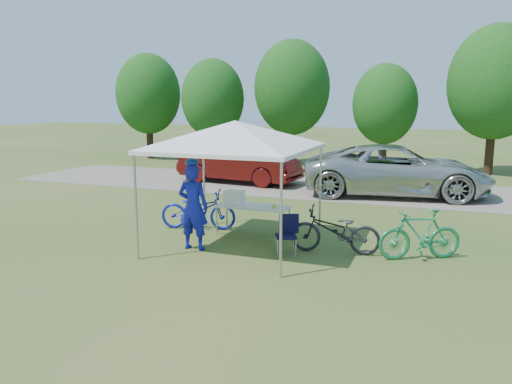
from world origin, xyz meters
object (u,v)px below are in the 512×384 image
cyclist (193,207)px  minivan (397,170)px  folding_table (253,208)px  cooler (234,197)px  folding_chair (287,231)px  bike_green (420,235)px  bike_blue (198,210)px  bike_dark (335,231)px  sedan (239,162)px

cyclist → minivan: size_ratio=0.30×
folding_table → cooler: size_ratio=3.71×
cyclist → minivan: cyclist is taller
cooler → cyclist: bearing=-100.6°
folding_table → folding_chair: bearing=-43.4°
folding_chair → bike_green: 2.65m
folding_table → bike_green: bearing=-8.8°
bike_blue → minivan: (4.17, 6.30, 0.37)m
bike_dark → sedan: (-5.33, 7.73, 0.32)m
bike_green → bike_dark: bearing=-110.0°
bike_dark → minivan: size_ratio=0.31×
folding_chair → cooler: bearing=122.5°
bike_blue → sedan: sedan is taller
bike_green → minivan: (-1.07, 6.91, 0.35)m
sedan → bike_green: bearing=-130.3°
cooler → minivan: minivan is taller
bike_blue → sedan: bearing=1.4°
folding_table → cyclist: bearing=-116.4°
folding_chair → bike_dark: bike_dark is taller
cyclist → bike_blue: size_ratio=0.98×
folding_table → bike_blue: 1.46m
folding_chair → minivan: (1.52, 7.45, 0.38)m
bike_blue → bike_dark: size_ratio=1.01×
folding_table → bike_blue: bike_blue is taller
folding_table → bike_blue: (-1.45, 0.02, -0.17)m
minivan → sedan: (-5.93, 0.62, -0.05)m
folding_table → cyclist: cyclist is taller
bike_blue → bike_dark: bike_blue is taller
cyclist → minivan: 8.60m
cooler → folding_chair: bearing=-34.1°
cooler → minivan: size_ratio=0.08×
folding_table → cooler: bearing=180.0°
bike_blue → cooler: bearing=-104.0°
cooler → sedan: size_ratio=0.10×
bike_dark → minivan: minivan is taller
cooler → minivan: 7.08m
folding_table → bike_dark: bearing=-20.3°
folding_table → folding_chair: (1.20, -1.13, -0.18)m
cyclist → bike_blue: bearing=-67.4°
folding_table → sedan: (-3.21, 6.95, 0.15)m
folding_chair → bike_blue: size_ratio=0.44×
cooler → bike_blue: bearing=178.8°
folding_table → minivan: minivan is taller
bike_blue → bike_green: bearing=-109.4°
folding_table → minivan: (2.72, 6.32, 0.20)m
cooler → bike_dark: (2.60, -0.79, -0.38)m
folding_table → bike_green: size_ratio=1.00×
folding_table → bike_green: bike_green is taller
bike_dark → cooler: bearing=-112.6°
cyclist → bike_blue: 1.76m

